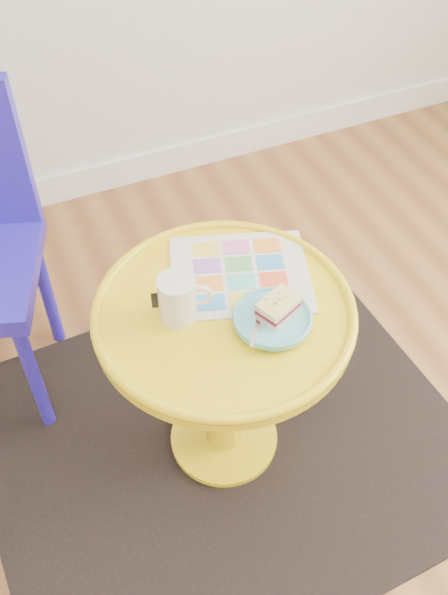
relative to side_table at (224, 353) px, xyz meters
name	(u,v)px	position (x,y,z in m)	size (l,w,h in m)	color
rug	(224,439)	(0.00, 0.00, -0.40)	(1.30, 1.10, 0.01)	black
side_table	(224,353)	(0.00, 0.00, 0.00)	(0.59, 0.59, 0.56)	gold
newspaper	(240,274)	(0.08, 0.09, 0.16)	(0.32, 0.27, 0.01)	silver
mug	(178,298)	(-0.10, 0.02, 0.22)	(0.12, 0.08, 0.11)	silver
plate	(272,319)	(0.08, -0.08, 0.17)	(0.17, 0.17, 0.02)	#59AFBC
cake_slice	(278,307)	(0.09, -0.08, 0.20)	(0.11, 0.09, 0.04)	#D3BC8C
fork	(259,320)	(0.05, -0.08, 0.18)	(0.10, 0.12, 0.00)	silver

